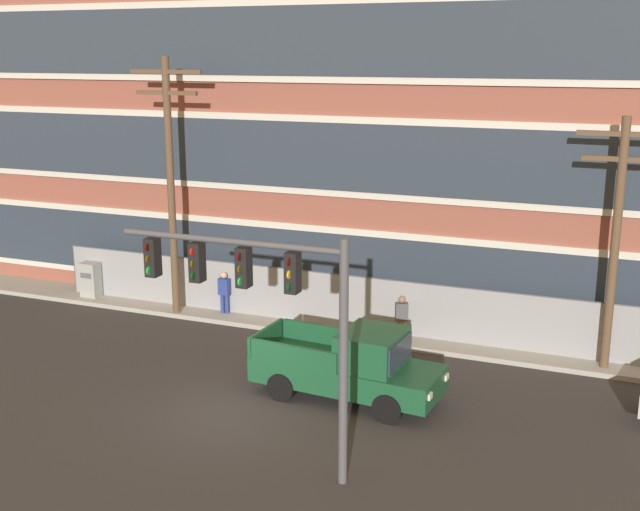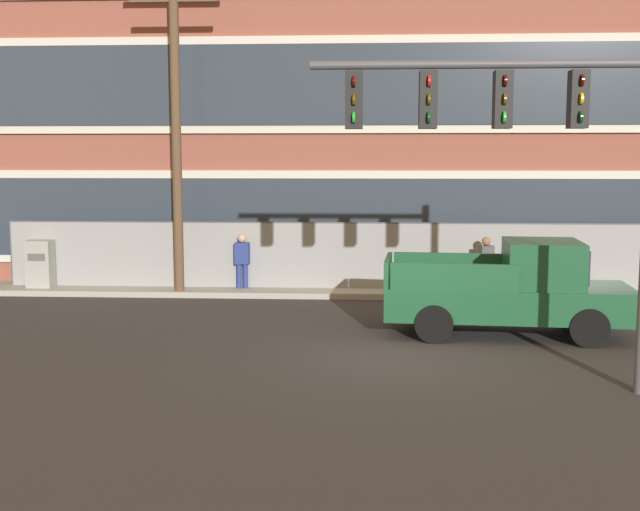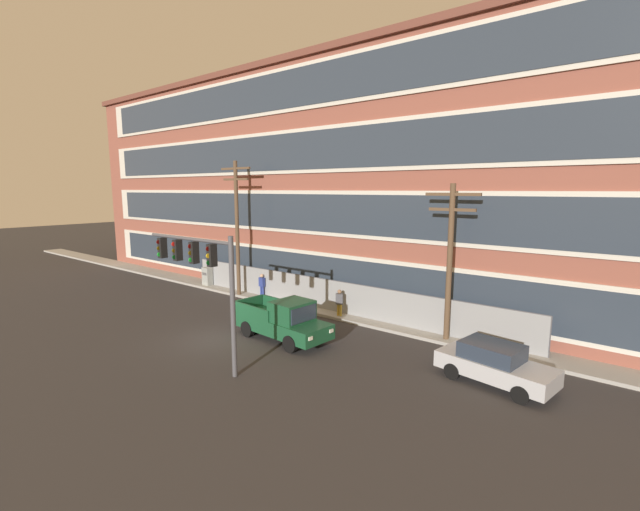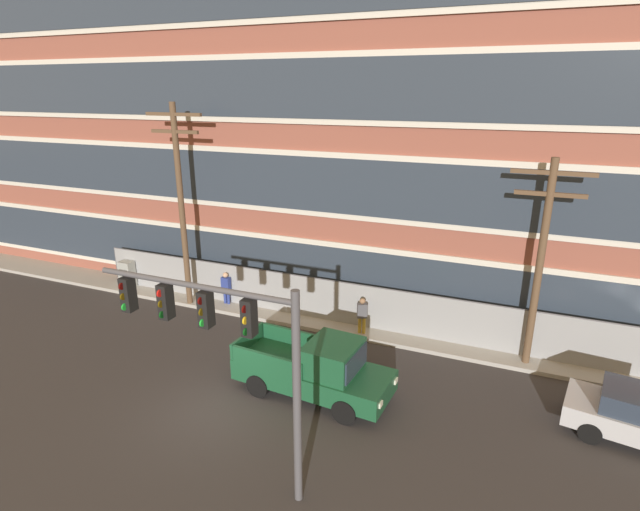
# 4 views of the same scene
# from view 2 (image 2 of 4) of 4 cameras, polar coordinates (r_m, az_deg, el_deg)

# --- Properties ---
(ground_plane) EXTENTS (160.00, 160.00, 0.00)m
(ground_plane) POSITION_cam_2_polar(r_m,az_deg,el_deg) (15.71, 5.15, -7.12)
(ground_plane) COLOR #333030
(sidewalk_building_side) EXTENTS (80.00, 1.87, 0.16)m
(sidewalk_building_side) POSITION_cam_2_polar(r_m,az_deg,el_deg) (22.58, 4.57, -2.56)
(sidewalk_building_side) COLOR #9E9B93
(sidewalk_building_side) RESTS_ON ground
(brick_mill_building) EXTENTS (52.51, 11.05, 15.55)m
(brick_mill_building) POSITION_cam_2_polar(r_m,az_deg,el_deg) (28.70, 4.31, 14.92)
(brick_mill_building) COLOR brown
(brick_mill_building) RESTS_ON ground
(chain_link_fence) EXTENTS (24.13, 0.06, 2.02)m
(chain_link_fence) POSITION_cam_2_polar(r_m,az_deg,el_deg) (22.57, 7.98, -0.18)
(chain_link_fence) COLOR gray
(chain_link_fence) RESTS_ON ground
(traffic_signal_mast) EXTENTS (5.49, 0.43, 5.58)m
(traffic_signal_mast) POSITION_cam_2_polar(r_m,az_deg,el_deg) (13.24, 14.66, 8.25)
(traffic_signal_mast) COLOR #4C4C51
(traffic_signal_mast) RESTS_ON ground
(pickup_truck_dark_green) EXTENTS (5.36, 2.35, 2.06)m
(pickup_truck_dark_green) POSITION_cam_2_polar(r_m,az_deg,el_deg) (17.72, 13.56, -2.48)
(pickup_truck_dark_green) COLOR #194C2D
(pickup_truck_dark_green) RESTS_ON ground
(utility_pole_near_corner) EXTENTS (2.75, 0.26, 9.16)m
(utility_pole_near_corner) POSITION_cam_2_polar(r_m,az_deg,el_deg) (22.16, -10.22, 10.19)
(utility_pole_near_corner) COLOR brown
(utility_pole_near_corner) RESTS_ON ground
(electrical_cabinet) EXTENTS (0.69, 0.53, 1.49)m
(electrical_cabinet) POSITION_cam_2_polar(r_m,az_deg,el_deg) (24.03, -19.26, -0.74)
(electrical_cabinet) COLOR #939993
(electrical_cabinet) RESTS_ON ground
(pedestrian_near_cabinet) EXTENTS (0.41, 0.26, 1.69)m
(pedestrian_near_cabinet) POSITION_cam_2_polar(r_m,az_deg,el_deg) (22.57, -5.55, -0.28)
(pedestrian_near_cabinet) COLOR navy
(pedestrian_near_cabinet) RESTS_ON ground
(pedestrian_by_fence) EXTENTS (0.46, 0.39, 1.69)m
(pedestrian_by_fence) POSITION_cam_2_polar(r_m,az_deg,el_deg) (22.16, 11.70, -0.53)
(pedestrian_by_fence) COLOR #B7932D
(pedestrian_by_fence) RESTS_ON ground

